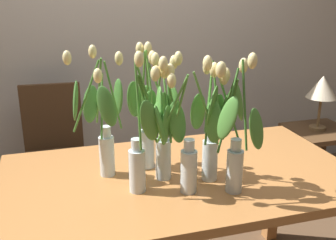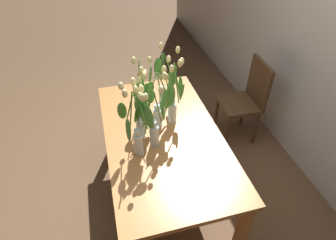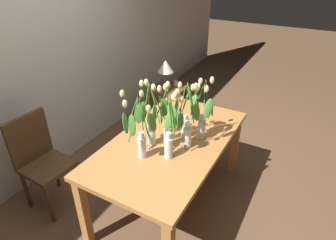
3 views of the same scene
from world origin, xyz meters
name	(u,v)px [view 1 (image 1 of 3)]	position (x,y,z in m)	size (l,w,h in m)	color
room_wall_rear	(119,15)	(0.00, 1.49, 1.35)	(9.00, 0.10, 2.70)	beige
dining_table	(180,191)	(0.00, 0.00, 0.65)	(1.60, 0.90, 0.74)	#B7753D
tulip_vase_0	(102,125)	(-0.33, 0.09, 0.98)	(0.25, 0.28, 0.56)	silver
tulip_vase_1	(150,120)	(-0.11, 0.11, 0.97)	(0.22, 0.20, 0.58)	silver
tulip_vase_2	(146,138)	(-0.18, -0.10, 0.97)	(0.17, 0.17, 0.59)	silver
tulip_vase_3	(165,134)	(-0.08, -0.01, 0.94)	(0.19, 0.27, 0.55)	silver
tulip_vase_4	(186,145)	(-0.03, -0.16, 0.94)	(0.29, 0.12, 0.54)	silver
tulip_vase_5	(232,139)	(0.14, -0.22, 0.97)	(0.24, 0.22, 0.58)	silver
tulip_vase_6	(215,132)	(0.11, -0.11, 0.97)	(0.24, 0.25, 0.57)	silver
dining_chair	(54,146)	(-0.55, 1.06, 0.52)	(0.42, 0.42, 0.93)	#4C331E
side_table	(319,144)	(1.34, 0.78, 0.43)	(0.44, 0.44, 0.55)	brown
table_lamp	(322,88)	(1.33, 0.80, 0.86)	(0.22, 0.22, 0.40)	olive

